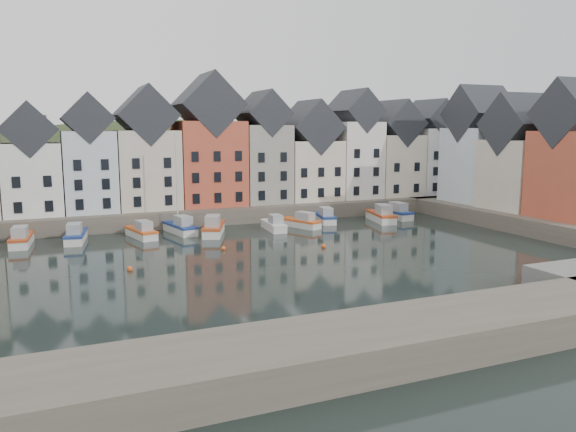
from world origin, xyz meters
TOP-DOWN VIEW (x-y plane):
  - ground at (0.00, 0.00)m, footprint 260.00×260.00m
  - far_quay at (0.00, 30.00)m, footprint 90.00×16.00m
  - right_quay at (37.00, 3.00)m, footprint 14.00×54.00m
  - near_wall at (-10.00, -22.00)m, footprint 50.00×6.00m
  - hillside at (0.02, 56.00)m, footprint 153.60×70.40m
  - far_terrace at (3.21, 28.00)m, footprint 72.37×8.16m
  - right_terrace at (36.00, 8.07)m, footprint 8.30×24.25m
  - mooring_buoys at (-4.00, 5.33)m, footprint 20.50×5.50m
  - boat_a at (-23.19, 18.47)m, footprint 2.45×6.36m
  - boat_b at (-17.77, 18.29)m, footprint 2.85×6.44m
  - boat_c at (-10.73, 17.79)m, footprint 3.05×6.15m
  - boat_d at (-6.04, 18.78)m, footprint 3.12×6.57m
  - boat_e at (-2.66, 16.53)m, footprint 4.44×7.14m
  - boat_f at (4.94, 16.42)m, footprint 2.25×5.88m
  - boat_g at (8.79, 16.92)m, footprint 4.01×6.03m
  - boat_h at (13.30, 19.21)m, footprint 3.12×6.26m
  - boat_i at (20.53, 16.77)m, footprint 3.60×7.18m
  - boat_j at (23.77, 18.49)m, footprint 2.39×6.69m

SIDE VIEW (x-z plane):
  - hillside at x=0.02m, z-range -49.96..14.04m
  - ground at x=0.00m, z-range 0.00..0.00m
  - mooring_buoys at x=-4.00m, z-range -0.10..0.40m
  - boat_f at x=4.94m, z-range -0.45..1.76m
  - boat_g at x=8.79m, z-range -0.45..1.78m
  - boat_c at x=-10.73m, z-range -0.46..1.80m
  - boat_h at x=13.30m, z-range -0.47..1.84m
  - boat_b at x=-17.77m, z-range -0.48..1.90m
  - boat_a at x=-23.19m, z-range -0.48..1.91m
  - boat_j at x=23.77m, z-range -0.51..2.02m
  - boat_e at x=-2.66m, z-range -0.53..2.09m
  - boat_d at x=-6.04m, z-range -5.25..6.82m
  - boat_i at x=20.53m, z-range -0.53..2.11m
  - far_quay at x=0.00m, z-range 0.00..2.00m
  - right_quay at x=37.00m, z-range 0.00..2.00m
  - near_wall at x=-10.00m, z-range 0.00..2.00m
  - far_terrace at x=3.21m, z-range -0.01..17.76m
  - right_terrace at x=36.00m, z-range 0.73..17.10m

